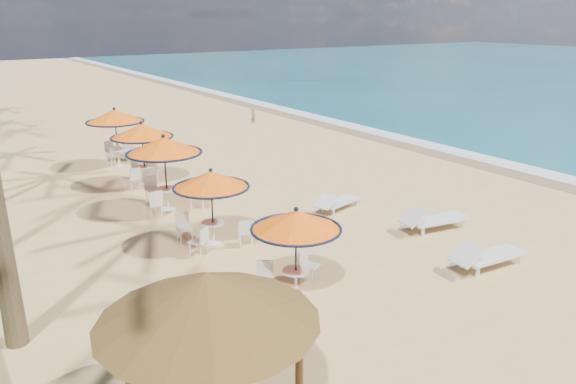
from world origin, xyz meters
name	(u,v)px	position (x,y,z in m)	size (l,w,h in m)	color
ground	(443,248)	(0.00, 0.00, 0.00)	(160.00, 160.00, 0.00)	tan
foam_strip	(417,142)	(9.30, 10.00, 0.00)	(1.20, 140.00, 0.04)	white
wetsand_band	(404,145)	(8.40, 10.00, 0.00)	(1.40, 140.00, 0.02)	olive
station_0	(295,228)	(-4.99, 0.04, 1.65)	(2.08, 2.08, 2.17)	black
station_1	(211,189)	(-5.25, 3.76, 1.63)	(2.14, 2.14, 2.23)	black
station_2	(164,155)	(-5.18, 7.25, 1.88)	(2.46, 2.46, 2.57)	black
station_3	(142,139)	(-4.78, 10.55, 1.78)	(2.34, 2.34, 2.44)	black
station_4	(115,123)	(-4.72, 13.89, 1.85)	(2.42, 2.42, 2.53)	black
lounger_near	(486,255)	(-0.16, -1.51, 0.36)	(2.22, 0.87, 0.78)	silver
lounger_mid	(432,219)	(0.73, 1.10, 0.37)	(2.27, 1.02, 0.79)	silver
lounger_far	(336,202)	(-0.56, 4.10, 0.31)	(1.93, 1.02, 0.66)	silver
palapa	(207,298)	(-8.48, -2.75, 2.19)	(3.43, 3.43, 2.61)	brown
person	(253,115)	(5.00, 19.11, 0.48)	(0.35, 0.23, 0.96)	#93644B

